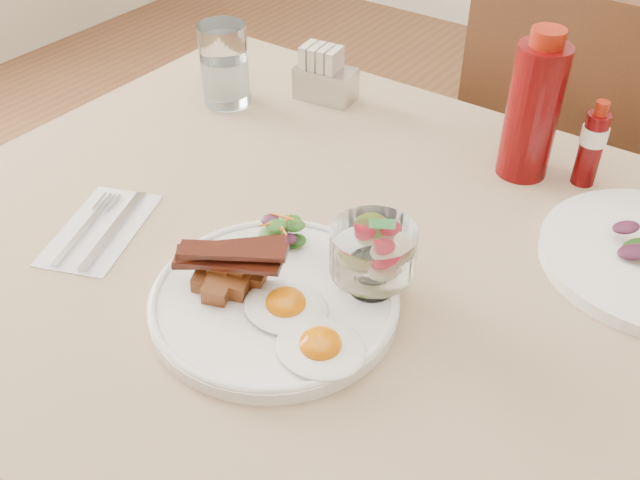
# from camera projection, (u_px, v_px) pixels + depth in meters

# --- Properties ---
(table) EXTENTS (1.33, 0.88, 0.75)m
(table) POSITION_uv_depth(u_px,v_px,m) (410.00, 336.00, 0.89)
(table) COLOR #502E19
(table) RESTS_ON ground
(chair_far) EXTENTS (0.42, 0.42, 0.93)m
(chair_far) POSITION_uv_depth(u_px,v_px,m) (573.00, 184.00, 1.40)
(chair_far) COLOR #502E19
(chair_far) RESTS_ON ground
(main_plate) EXTENTS (0.28, 0.28, 0.02)m
(main_plate) POSITION_uv_depth(u_px,v_px,m) (275.00, 301.00, 0.80)
(main_plate) COLOR white
(main_plate) RESTS_ON table
(fried_eggs) EXTENTS (0.18, 0.13, 0.03)m
(fried_eggs) POSITION_uv_depth(u_px,v_px,m) (303.00, 325.00, 0.75)
(fried_eggs) COLOR white
(fried_eggs) RESTS_ON main_plate
(bacon_potato_pile) EXTENTS (0.13, 0.10, 0.06)m
(bacon_potato_pile) POSITION_uv_depth(u_px,v_px,m) (228.00, 269.00, 0.79)
(bacon_potato_pile) COLOR brown
(bacon_potato_pile) RESTS_ON main_plate
(side_salad) EXTENTS (0.07, 0.06, 0.03)m
(side_salad) POSITION_uv_depth(u_px,v_px,m) (282.00, 233.00, 0.86)
(side_salad) COLOR #214412
(side_salad) RESTS_ON main_plate
(fruit_cup) EXTENTS (0.09, 0.09, 0.10)m
(fruit_cup) POSITION_uv_depth(u_px,v_px,m) (373.00, 251.00, 0.77)
(fruit_cup) COLOR white
(fruit_cup) RESTS_ON main_plate
(ketchup_bottle) EXTENTS (0.09, 0.09, 0.21)m
(ketchup_bottle) POSITION_uv_depth(u_px,v_px,m) (533.00, 109.00, 0.96)
(ketchup_bottle) COLOR #580506
(ketchup_bottle) RESTS_ON table
(hot_sauce_bottle) EXTENTS (0.04, 0.04, 0.13)m
(hot_sauce_bottle) POSITION_uv_depth(u_px,v_px,m) (592.00, 145.00, 0.96)
(hot_sauce_bottle) COLOR #580506
(hot_sauce_bottle) RESTS_ON table
(sugar_caddy) EXTENTS (0.10, 0.07, 0.09)m
(sugar_caddy) POSITION_uv_depth(u_px,v_px,m) (324.00, 77.00, 1.17)
(sugar_caddy) COLOR #B8B9BD
(sugar_caddy) RESTS_ON table
(water_glass) EXTENTS (0.08, 0.08, 0.13)m
(water_glass) POSITION_uv_depth(u_px,v_px,m) (225.00, 69.00, 1.15)
(water_glass) COLOR white
(water_glass) RESTS_ON table
(napkin_cutlery) EXTENTS (0.15, 0.20, 0.01)m
(napkin_cutlery) POSITION_uv_depth(u_px,v_px,m) (101.00, 229.00, 0.91)
(napkin_cutlery) COLOR silver
(napkin_cutlery) RESTS_ON table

